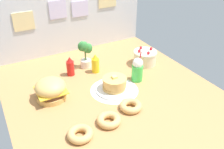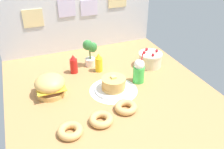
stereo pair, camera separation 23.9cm
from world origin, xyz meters
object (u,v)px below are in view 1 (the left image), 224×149
object	(u,v)px
pancake_stack	(114,85)
potted_plant	(85,53)
layer_cake	(145,57)
donut_pink_glaze	(80,134)
burger	(51,90)
cream_soda_cup	(137,70)
donut_vanilla	(131,106)
ketchup_bottle	(70,67)
mustard_bottle	(95,64)
donut_chocolate	(109,120)

from	to	relation	value
pancake_stack	potted_plant	world-z (taller)	potted_plant
layer_cake	donut_pink_glaze	bearing A→B (deg)	-146.22
burger	donut_pink_glaze	bearing A→B (deg)	-85.85
burger	pancake_stack	size ratio (longest dim) A/B	0.78
cream_soda_cup	donut_vanilla	world-z (taller)	cream_soda_cup
pancake_stack	ketchup_bottle	bearing A→B (deg)	119.08
burger	ketchup_bottle	world-z (taller)	ketchup_bottle
mustard_bottle	cream_soda_cup	world-z (taller)	cream_soda_cup
mustard_bottle	donut_vanilla	xyz separation A→B (m)	(-0.01, -0.73, -0.07)
burger	donut_chocolate	bearing A→B (deg)	-61.13
ketchup_bottle	donut_vanilla	xyz separation A→B (m)	(0.25, -0.79, -0.07)
layer_cake	mustard_bottle	xyz separation A→B (m)	(-0.57, 0.10, 0.02)
potted_plant	ketchup_bottle	bearing A→B (deg)	-157.61
mustard_bottle	donut_pink_glaze	size ratio (longest dim) A/B	1.08
cream_soda_cup	donut_pink_glaze	distance (m)	0.95
burger	pancake_stack	world-z (taller)	burger
pancake_stack	donut_chocolate	distance (m)	0.47
donut_chocolate	potted_plant	size ratio (longest dim) A/B	0.61
layer_cake	donut_chocolate	xyz separation A→B (m)	(-0.83, -0.69, -0.05)
pancake_stack	cream_soda_cup	distance (m)	0.30
layer_cake	donut_vanilla	xyz separation A→B (m)	(-0.58, -0.62, -0.05)
donut_pink_glaze	potted_plant	xyz separation A→B (m)	(0.47, 0.99, 0.14)
burger	layer_cake	size ratio (longest dim) A/B	1.06
layer_cake	donut_chocolate	bearing A→B (deg)	-140.11
mustard_bottle	cream_soda_cup	distance (m)	0.46
mustard_bottle	donut_pink_glaze	xyz separation A→B (m)	(-0.52, -0.83, -0.07)
donut_chocolate	mustard_bottle	bearing A→B (deg)	71.92
layer_cake	potted_plant	size ratio (longest dim) A/B	0.82
burger	donut_chocolate	size ratio (longest dim) A/B	1.43
burger	donut_vanilla	size ratio (longest dim) A/B	1.43
layer_cake	cream_soda_cup	bearing A→B (deg)	-137.13
burger	donut_chocolate	world-z (taller)	burger
cream_soda_cup	pancake_stack	bearing A→B (deg)	-169.69
ketchup_bottle	donut_chocolate	world-z (taller)	ketchup_bottle
pancake_stack	layer_cake	world-z (taller)	layer_cake
burger	ketchup_bottle	bearing A→B (deg)	46.19
potted_plant	pancake_stack	bearing A→B (deg)	-84.40
donut_vanilla	mustard_bottle	bearing A→B (deg)	89.22
donut_pink_glaze	donut_chocolate	world-z (taller)	same
mustard_bottle	potted_plant	size ratio (longest dim) A/B	0.66
pancake_stack	mustard_bottle	bearing A→B (deg)	90.87
pancake_stack	ketchup_bottle	world-z (taller)	ketchup_bottle
layer_cake	burger	bearing A→B (deg)	-172.65
pancake_stack	donut_chocolate	xyz separation A→B (m)	(-0.27, -0.39, -0.03)
ketchup_bottle	mustard_bottle	distance (m)	0.27
layer_cake	donut_chocolate	distance (m)	1.08
pancake_stack	mustard_bottle	xyz separation A→B (m)	(-0.01, 0.41, 0.03)
cream_soda_cup	donut_vanilla	distance (m)	0.49
ketchup_bottle	donut_pink_glaze	xyz separation A→B (m)	(-0.26, -0.90, -0.07)
donut_pink_glaze	ketchup_bottle	bearing A→B (deg)	73.82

